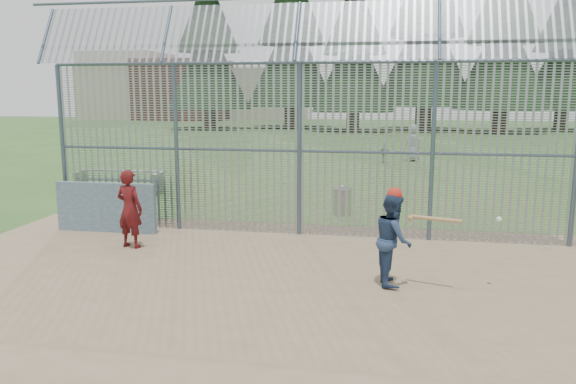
% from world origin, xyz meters
% --- Properties ---
extents(ground, '(120.00, 120.00, 0.00)m').
position_xyz_m(ground, '(0.00, 0.00, 0.00)').
color(ground, '#2D511E').
rests_on(ground, ground).
extents(dirt_infield, '(14.00, 10.00, 0.02)m').
position_xyz_m(dirt_infield, '(0.00, -0.50, 0.01)').
color(dirt_infield, '#756047').
rests_on(dirt_infield, ground).
extents(dugout_wall, '(2.50, 0.12, 1.20)m').
position_xyz_m(dugout_wall, '(-4.60, 2.90, 0.62)').
color(dugout_wall, '#38566B').
rests_on(dugout_wall, dirt_infield).
extents(batter, '(0.70, 0.85, 1.61)m').
position_xyz_m(batter, '(2.16, 0.34, 0.83)').
color(batter, navy).
rests_on(batter, dirt_infield).
extents(onlooker, '(0.70, 0.54, 1.70)m').
position_xyz_m(onlooker, '(-3.42, 1.74, 0.87)').
color(onlooker, maroon).
rests_on(onlooker, dirt_infield).
extents(bg_kid_standing, '(1.04, 0.94, 1.78)m').
position_xyz_m(bg_kid_standing, '(3.22, 18.66, 0.89)').
color(bg_kid_standing, slate).
rests_on(bg_kid_standing, ground).
extents(bg_kid_seated, '(0.58, 0.45, 0.92)m').
position_xyz_m(bg_kid_seated, '(1.88, 17.65, 0.46)').
color(bg_kid_seated, slate).
rests_on(bg_kid_seated, ground).
extents(batting_gear, '(1.92, 0.43, 0.54)m').
position_xyz_m(batting_gear, '(2.34, 0.31, 1.53)').
color(batting_gear, '#B22317').
rests_on(batting_gear, ground).
extents(trash_can, '(0.56, 0.56, 0.82)m').
position_xyz_m(trash_can, '(0.82, 5.92, 0.38)').
color(trash_can, gray).
rests_on(trash_can, ground).
extents(bleacher, '(3.00, 0.95, 0.72)m').
position_xyz_m(bleacher, '(-6.82, 7.98, 0.41)').
color(bleacher, slate).
rests_on(bleacher, ground).
extents(backstop_fence, '(20.09, 0.81, 5.30)m').
position_xyz_m(backstop_fence, '(1.81, 3.43, 2.36)').
color(backstop_fence, '#47566B').
rests_on(backstop_fence, ground).
extents(conifer_row, '(38.48, 12.26, 20.20)m').
position_xyz_m(conifer_row, '(1.93, 41.51, 10.83)').
color(conifer_row, '#332319').
rests_on(conifer_row, ground).
extents(distant_buildings, '(26.50, 10.50, 8.00)m').
position_xyz_m(distant_buildings, '(-23.18, 56.49, 3.60)').
color(distant_buildings, brown).
rests_on(distant_buildings, ground).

